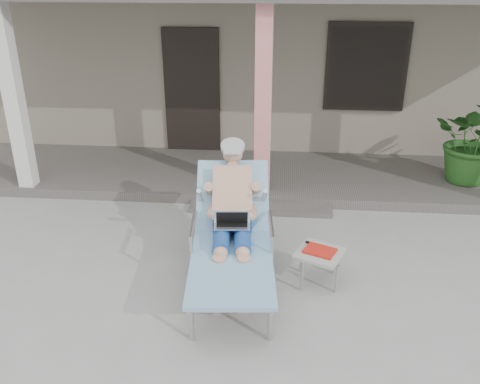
# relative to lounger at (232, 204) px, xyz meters

# --- Properties ---
(ground) EXTENTS (60.00, 60.00, 0.00)m
(ground) POSITION_rel_lounger_xyz_m (0.23, -0.22, -0.88)
(ground) COLOR #9E9E99
(ground) RESTS_ON ground
(house) EXTENTS (10.40, 5.40, 3.30)m
(house) POSITION_rel_lounger_xyz_m (0.23, 6.27, 0.79)
(house) COLOR gray
(house) RESTS_ON ground
(porch_deck) EXTENTS (10.00, 2.00, 0.15)m
(porch_deck) POSITION_rel_lounger_xyz_m (0.23, 2.78, -0.80)
(porch_deck) COLOR #605B56
(porch_deck) RESTS_ON ground
(porch_step) EXTENTS (2.00, 0.30, 0.07)m
(porch_step) POSITION_rel_lounger_xyz_m (0.23, 1.63, -0.84)
(porch_step) COLOR #605B56
(porch_step) RESTS_ON ground
(lounger) EXTENTS (1.01, 2.24, 1.43)m
(lounger) POSITION_rel_lounger_xyz_m (0.00, 0.00, 0.00)
(lounger) COLOR #B7B7BC
(lounger) RESTS_ON ground
(side_table) EXTENTS (0.60, 0.60, 0.41)m
(side_table) POSITION_rel_lounger_xyz_m (0.95, -0.06, -0.54)
(side_table) COLOR #A6A6A2
(side_table) RESTS_ON ground
(potted_palm) EXTENTS (1.40, 1.30, 1.29)m
(potted_palm) POSITION_rel_lounger_xyz_m (3.35, 2.66, -0.08)
(potted_palm) COLOR #26591E
(potted_palm) RESTS_ON porch_deck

